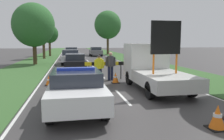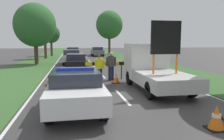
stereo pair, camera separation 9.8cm
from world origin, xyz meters
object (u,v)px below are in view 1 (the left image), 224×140
police_officer (99,66)px  police_car (76,88)px  roadside_tree_near_right (49,34)px  road_barrier (105,65)px  queued_car_sedan_silver (70,57)px  work_truck (152,67)px  pedestrian_civilian (111,64)px  traffic_cone_centre_front (49,80)px  queued_car_van_white (71,53)px  traffic_cone_near_police (217,117)px  queued_car_suv_grey (96,51)px  roadside_tree_far_left (34,25)px  queued_car_sedan_black (75,62)px  roadside_tree_mid_left (43,30)px  roadside_tree_mid_right (108,25)px  traffic_cone_behind_barrier (115,78)px

police_officer → police_car: bearing=89.6°
police_officer → roadside_tree_near_right: roadside_tree_near_right is taller
road_barrier → roadside_tree_near_right: 25.81m
queued_car_sedan_silver → work_truck: bearing=107.4°
pedestrian_civilian → traffic_cone_centre_front: 3.90m
road_barrier → pedestrian_civilian: pedestrian_civilian is taller
queued_car_sedan_silver → road_barrier: bearing=101.7°
queued_car_van_white → police_car: bearing=89.9°
police_car → traffic_cone_near_police: size_ratio=6.84×
road_barrier → queued_car_sedan_silver: bearing=95.0°
queued_car_sedan_silver → traffic_cone_near_police: bearing=101.6°
police_officer → queued_car_suv_grey: 24.60m
queued_car_suv_grey → roadside_tree_far_left: bearing=57.9°
traffic_cone_centre_front → queued_car_sedan_black: 6.38m
pedestrian_civilian → traffic_cone_near_police: bearing=-100.9°
roadside_tree_mid_left → roadside_tree_near_right: bearing=87.0°
work_truck → pedestrian_civilian: work_truck is taller
police_officer → roadside_tree_mid_right: (5.56, 28.95, 4.69)m
traffic_cone_centre_front → roadside_tree_near_right: roadside_tree_near_right is taller
work_truck → traffic_cone_centre_front: (-5.48, 1.58, -0.82)m
police_officer → pedestrian_civilian: (0.77, 0.33, 0.08)m
work_truck → queued_car_suv_grey: size_ratio=1.24×
roadside_tree_mid_left → work_truck: bearing=-70.1°
police_officer → roadside_tree_mid_left: size_ratio=0.28×
roadside_tree_near_right → traffic_cone_behind_barrier: bearing=-77.2°
work_truck → road_barrier: size_ratio=2.00×
roadside_tree_near_right → queued_car_van_white: bearing=-65.1°
roadside_tree_near_right → traffic_cone_near_police: bearing=-77.7°
pedestrian_civilian → queued_car_sedan_black: pedestrian_civilian is taller
queued_car_van_white → queued_car_suv_grey: size_ratio=0.97×
queued_car_van_white → traffic_cone_behind_barrier: bearing=97.3°
police_car → traffic_cone_behind_barrier: 5.23m
queued_car_sedan_silver → queued_car_van_white: queued_car_van_white is taller
work_truck → police_officer: (-2.55, 2.20, -0.13)m
roadside_tree_near_right → road_barrier: bearing=-77.4°
police_car → traffic_cone_centre_front: bearing=105.3°
police_car → traffic_cone_behind_barrier: police_car is taller
queued_car_sedan_silver → queued_car_suv_grey: (4.35, 13.13, -0.00)m
queued_car_van_white → roadside_tree_far_left: (-3.93, -6.56, 3.32)m
queued_car_sedan_black → queued_car_suv_grey: (3.98, 18.93, 0.07)m
queued_car_sedan_black → queued_car_van_white: 12.59m
work_truck → pedestrian_civilian: (-1.78, 2.54, -0.05)m
pedestrian_civilian → traffic_cone_near_police: 8.41m
queued_car_suv_grey → work_truck: bearing=89.8°
police_car → traffic_cone_centre_front: size_ratio=8.26×
police_officer → queued_car_sedan_black: size_ratio=0.39×
road_barrier → roadside_tree_mid_left: (-5.90, 19.02, 3.22)m
queued_car_sedan_black → queued_car_sedan_silver: 5.82m
work_truck → traffic_cone_near_police: 5.76m
police_officer → roadside_tree_mid_right: size_ratio=0.20×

